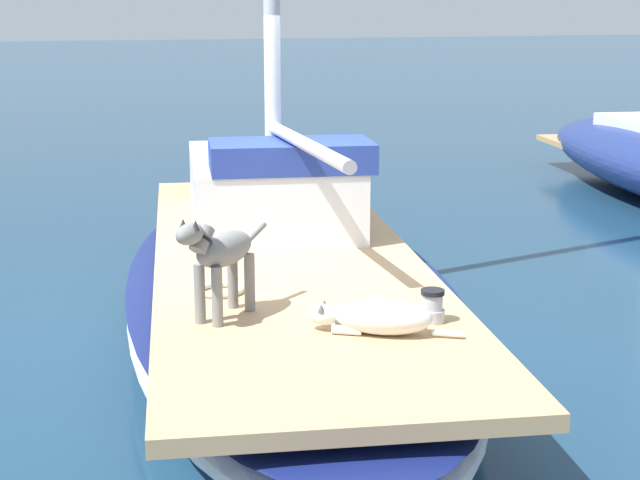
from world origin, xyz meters
TOP-DOWN VIEW (x-y plane):
  - ground_plane at (0.00, 0.00)m, footprint 120.00×120.00m
  - sailboat_main at (0.00, 0.00)m, footprint 3.43×7.50m
  - cabin_house at (0.16, 1.11)m, footprint 1.67×2.38m
  - dog_grey at (-0.78, -1.47)m, footprint 0.72×0.72m
  - dog_white at (0.07, -2.02)m, footprint 0.88×0.52m
  - deck_winch at (0.47, -1.90)m, footprint 0.16×0.16m
  - coiled_rope at (-0.69, -0.91)m, footprint 0.32×0.32m

SIDE VIEW (x-z plane):
  - ground_plane at x=0.00m, z-range 0.00..0.00m
  - sailboat_main at x=0.00m, z-range 0.01..0.67m
  - coiled_rope at x=-0.69m, z-range 0.66..0.70m
  - deck_winch at x=0.47m, z-range 0.65..0.86m
  - dog_white at x=0.07m, z-range 0.66..0.88m
  - cabin_house at x=0.16m, z-range 0.59..1.43m
  - dog_grey at x=-0.78m, z-range 0.73..1.43m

